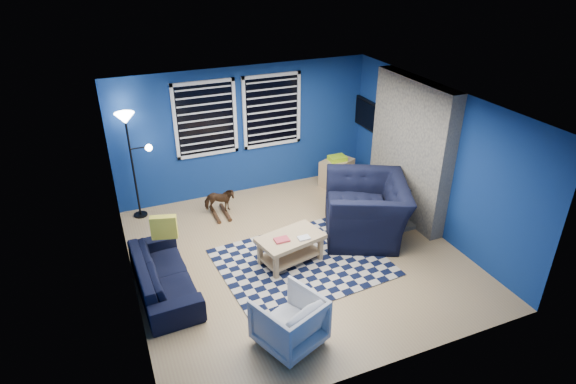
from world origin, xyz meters
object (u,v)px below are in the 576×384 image
at_px(sofa, 164,274).
at_px(floor_lamp, 129,133).
at_px(armchair_big, 366,209).
at_px(cabinet, 337,172).
at_px(armchair_bent, 289,321).
at_px(tv, 369,116).
at_px(coffee_table, 290,244).
at_px(rocking_horse, 219,201).

distance_m(sofa, floor_lamp, 2.68).
distance_m(armchair_big, floor_lamp, 4.21).
height_order(sofa, cabinet, cabinet).
relative_size(armchair_big, floor_lamp, 0.76).
height_order(armchair_big, floor_lamp, floor_lamp).
bearing_deg(sofa, cabinet, -64.07).
bearing_deg(floor_lamp, sofa, -89.31).
xyz_separation_m(armchair_bent, cabinet, (2.61, 3.71, -0.06)).
bearing_deg(sofa, armchair_bent, -144.78).
height_order(cabinet, floor_lamp, floor_lamp).
distance_m(tv, coffee_table, 3.54).
bearing_deg(sofa, armchair_big, -88.86).
bearing_deg(floor_lamp, armchair_big, -31.36).
distance_m(tv, cabinet, 1.31).
distance_m(rocking_horse, floor_lamp, 1.95).
height_order(armchair_bent, rocking_horse, armchair_bent).
height_order(armchair_big, armchair_bent, armchair_big).
distance_m(sofa, armchair_big, 3.45).
bearing_deg(coffee_table, sofa, 177.67).
relative_size(armchair_big, coffee_table, 1.37).
height_order(sofa, armchair_big, armchair_big).
bearing_deg(armchair_bent, rocking_horse, -112.70).
xyz_separation_m(armchair_big, rocking_horse, (-2.13, 1.56, -0.18)).
relative_size(sofa, armchair_big, 1.23).
relative_size(tv, armchair_big, 0.67).
xyz_separation_m(tv, armchair_bent, (-3.29, -3.71, -1.06)).
xyz_separation_m(armchair_bent, coffee_table, (0.68, 1.56, -0.00)).
bearing_deg(sofa, coffee_table, -94.58).
bearing_deg(armchair_big, tv, 174.09).
bearing_deg(armchair_big, rocking_horse, -101.53).
height_order(armchair_big, rocking_horse, armchair_big).
bearing_deg(armchair_bent, cabinet, -146.96).
height_order(armchair_bent, floor_lamp, floor_lamp).
bearing_deg(armchair_bent, sofa, -74.36).
xyz_separation_m(sofa, coffee_table, (1.93, -0.08, 0.07)).
relative_size(rocking_horse, cabinet, 0.72).
height_order(sofa, rocking_horse, same).
relative_size(sofa, floor_lamp, 0.94).
distance_m(armchair_bent, rocking_horse, 3.41).
xyz_separation_m(coffee_table, cabinet, (1.94, 2.15, -0.06)).
height_order(armchair_bent, cabinet, armchair_bent).
height_order(coffee_table, cabinet, cabinet).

